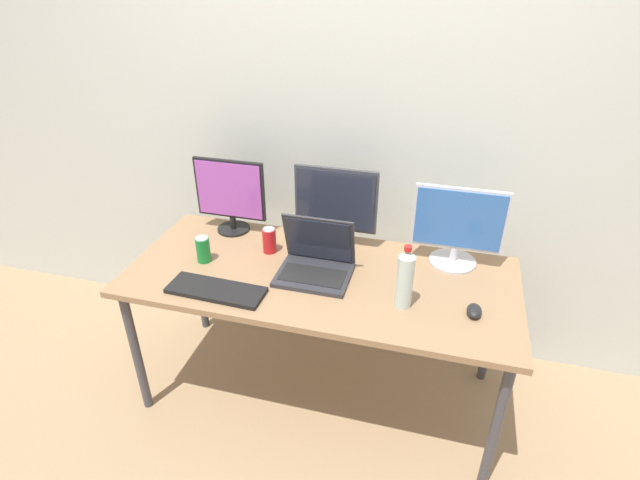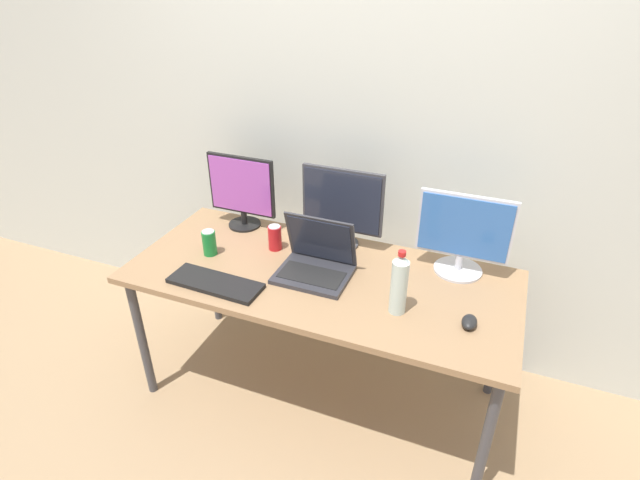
{
  "view_description": "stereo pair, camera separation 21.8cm",
  "coord_description": "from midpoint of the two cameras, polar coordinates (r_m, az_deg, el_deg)",
  "views": [
    {
      "loc": [
        0.5,
        -1.82,
        2.01
      ],
      "look_at": [
        0.0,
        0.0,
        0.92
      ],
      "focal_mm": 28.0,
      "sensor_mm": 36.0,
      "label": 1
    },
    {
      "loc": [
        0.7,
        -1.75,
        2.01
      ],
      "look_at": [
        0.0,
        0.0,
        0.92
      ],
      "focal_mm": 28.0,
      "sensor_mm": 36.0,
      "label": 2
    }
  ],
  "objects": [
    {
      "name": "ground_plane",
      "position": [
        2.76,
        2.36,
        -16.85
      ],
      "size": [
        16.0,
        16.0,
        0.0
      ],
      "primitive_type": "plane",
      "color": "#9E7F5B"
    },
    {
      "name": "wall_back",
      "position": [
        2.55,
        7.6,
        13.59
      ],
      "size": [
        7.0,
        0.08,
        2.6
      ],
      "primitive_type": "cube",
      "color": "silver",
      "rests_on": "ground"
    },
    {
      "name": "work_desk",
      "position": [
        2.31,
        2.71,
        -5.22
      ],
      "size": [
        1.77,
        0.77,
        0.74
      ],
      "color": "#424247",
      "rests_on": "ground"
    },
    {
      "name": "monitor_left",
      "position": [
        2.6,
        -6.58,
        5.61
      ],
      "size": [
        0.37,
        0.17,
        0.39
      ],
      "color": "black",
      "rests_on": "work_desk"
    },
    {
      "name": "monitor_center",
      "position": [
        2.4,
        5.24,
        3.86
      ],
      "size": [
        0.41,
        0.17,
        0.4
      ],
      "color": "#38383D",
      "rests_on": "work_desk"
    },
    {
      "name": "monitor_right",
      "position": [
        2.31,
        18.7,
        0.56
      ],
      "size": [
        0.41,
        0.22,
        0.38
      ],
      "color": "silver",
      "rests_on": "work_desk"
    },
    {
      "name": "laptop_silver",
      "position": [
        2.25,
        2.32,
        -2.52
      ],
      "size": [
        0.33,
        0.26,
        0.27
      ],
      "color": "#2D2D33",
      "rests_on": "work_desk"
    },
    {
      "name": "keyboard_main",
      "position": [
        2.22,
        -9.15,
        -4.99
      ],
      "size": [
        0.43,
        0.16,
        0.02
      ],
      "primitive_type": "cube",
      "rotation": [
        0.0,
        0.0,
        -0.03
      ],
      "color": "black",
      "rests_on": "work_desk"
    },
    {
      "name": "mouse_by_keyboard",
      "position": [
        2.09,
        19.64,
        -8.92
      ],
      "size": [
        0.06,
        0.09,
        0.04
      ],
      "primitive_type": "ellipsoid",
      "rotation": [
        0.0,
        0.0,
        0.0
      ],
      "color": "black",
      "rests_on": "work_desk"
    },
    {
      "name": "water_bottle",
      "position": [
        2.02,
        12.12,
        -5.07
      ],
      "size": [
        0.07,
        0.07,
        0.29
      ],
      "color": "silver",
      "rests_on": "work_desk"
    },
    {
      "name": "soda_can_near_keyboard",
      "position": [
        2.43,
        -10.05,
        -0.38
      ],
      "size": [
        0.07,
        0.07,
        0.13
      ],
      "color": "#197F33",
      "rests_on": "work_desk"
    },
    {
      "name": "soda_can_by_laptop",
      "position": [
        2.43,
        -2.64,
        0.21
      ],
      "size": [
        0.07,
        0.07,
        0.13
      ],
      "color": "red",
      "rests_on": "work_desk"
    }
  ]
}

